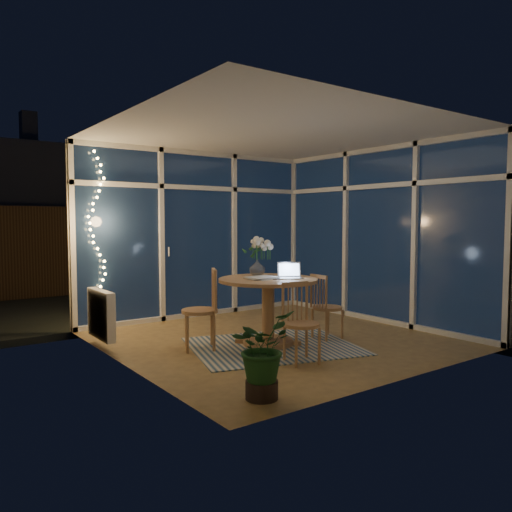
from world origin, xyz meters
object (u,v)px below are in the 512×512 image
chair_front (302,323)px  flower_vase (257,267)px  laptop (291,270)px  potted_plant (262,355)px  dining_table (268,312)px  chair_left (200,309)px  chair_right (327,306)px

chair_front → flower_vase: flower_vase is taller
laptop → potted_plant: 1.95m
dining_table → chair_left: 0.84m
chair_left → chair_front: (0.60, -1.12, -0.05)m
chair_left → flower_vase: (0.85, 0.02, 0.44)m
chair_right → laptop: (-0.60, 0.02, 0.50)m
dining_table → chair_left: bearing=158.4°
chair_right → chair_front: chair_front is taller
chair_right → flower_vase: bearing=56.7°
dining_table → laptop: bearing=-38.9°
dining_table → potted_plant: size_ratio=1.58×
chair_front → chair_right: bearing=45.0°
chair_front → laptop: bearing=72.0°
laptop → chair_front: bearing=-90.6°
chair_left → potted_plant: chair_left is taller
dining_table → chair_left: size_ratio=1.24×
dining_table → flower_vase: flower_vase is taller
chair_left → chair_front: chair_left is taller
flower_vase → potted_plant: bearing=-125.1°
dining_table → potted_plant: dining_table is taller
chair_left → chair_front: 1.27m
dining_table → chair_left: (-0.77, 0.31, 0.07)m
flower_vase → potted_plant: 2.23m
dining_table → chair_right: (0.81, -0.19, 0.02)m
chair_left → potted_plant: bearing=13.7°
chair_right → chair_front: bearing=124.7°
laptop → potted_plant: bearing=-107.3°
dining_table → chair_front: chair_front is taller
chair_right → chair_front: 1.16m
chair_left → chair_front: size_ratio=1.11×
chair_right → flower_vase: flower_vase is taller
chair_right → potted_plant: (-1.97, -1.24, -0.04)m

